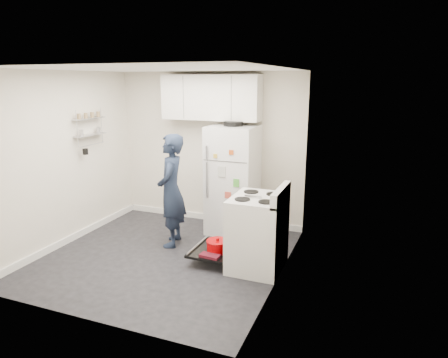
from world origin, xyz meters
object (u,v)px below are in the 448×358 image
at_px(electric_range, 257,233).
at_px(person, 171,191).
at_px(open_oven_door, 216,248).
at_px(refrigerator, 233,180).

relative_size(electric_range, person, 0.67).
distance_m(electric_range, open_oven_door, 0.62).
bearing_deg(electric_range, refrigerator, 123.36).
relative_size(open_oven_door, person, 0.43).
distance_m(open_oven_door, refrigerator, 1.32).
height_order(electric_range, refrigerator, refrigerator).
height_order(refrigerator, person, refrigerator).
xyz_separation_m(open_oven_door, person, (-0.82, 0.31, 0.63)).
bearing_deg(person, refrigerator, 125.12).
bearing_deg(open_oven_door, person, 159.25).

